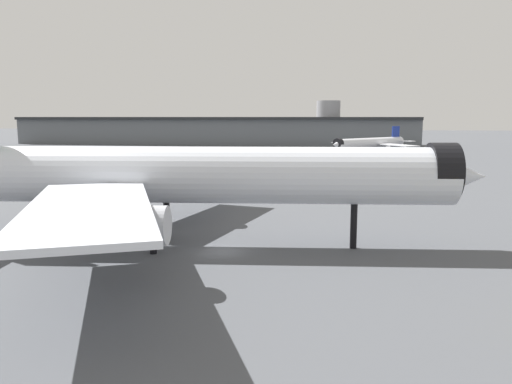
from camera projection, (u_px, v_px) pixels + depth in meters
name	position (u px, v px, depth m)	size (l,w,h in m)	color
ground	(222.00, 251.00, 46.41)	(900.00, 900.00, 0.00)	#4C4F54
airliner_near_gate	(181.00, 176.00, 47.33)	(57.00, 51.68, 15.59)	silver
airliner_far_taxiway	(371.00, 143.00, 159.74)	(28.02, 30.38, 9.39)	silver
terminal_building	(216.00, 130.00, 228.03)	(181.63, 35.80, 19.47)	slate
baggage_tug_wing	(237.00, 188.00, 80.42)	(3.13, 3.57, 1.85)	black
traffic_cone_wingtip	(325.00, 198.00, 74.61)	(0.61, 0.61, 0.76)	#F2600C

